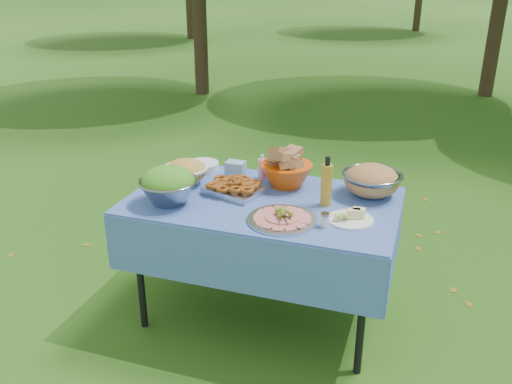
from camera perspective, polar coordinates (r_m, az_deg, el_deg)
ground at (r=3.36m, az=0.65°, el=-12.76°), size 80.00×80.00×0.00m
picnic_table at (r=3.15m, az=0.68°, el=-7.13°), size 1.46×0.86×0.76m
salad_bowl at (r=2.93m, az=-9.23°, el=0.73°), size 0.33×0.33×0.21m
pasta_bowl_white at (r=3.20m, az=-7.44°, el=2.16°), size 0.34×0.34×0.15m
plate_stack at (r=3.41m, az=-5.68°, el=2.70°), size 0.22×0.22×0.05m
wipes_box at (r=3.26m, az=-2.15°, el=2.35°), size 0.11×0.08×0.10m
sanitizer_bottle at (r=3.25m, az=0.67°, el=2.69°), size 0.05×0.05×0.15m
bread_bowl at (r=3.14m, az=3.23°, el=2.43°), size 0.36×0.36×0.20m
pasta_bowl_steel at (r=3.07m, az=12.09°, el=1.25°), size 0.41×0.41×0.18m
fried_tray at (r=3.04m, az=-2.37°, el=0.48°), size 0.36×0.29×0.07m
charcuterie_platter at (r=2.72m, az=2.78°, el=-2.27°), size 0.43×0.43×0.08m
oil_bottle at (r=2.88m, az=7.45°, el=1.15°), size 0.08×0.08×0.27m
cheese_plate at (r=2.76m, az=9.94°, el=-2.38°), size 0.29×0.29×0.06m
shaker at (r=2.68m, az=7.26°, el=-2.93°), size 0.05×0.05×0.07m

